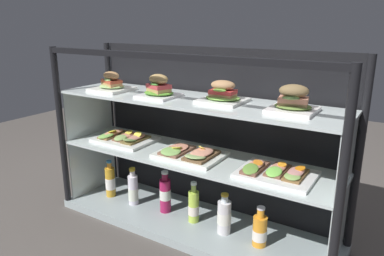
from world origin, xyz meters
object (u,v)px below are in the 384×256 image
Objects in this scene: plated_roll_sandwich_right_of_center at (223,95)px; open_sandwich_tray_far_right at (125,138)px; plated_roll_sandwich_far_right at (112,84)px; plated_roll_sandwich_far_left at (159,88)px; plated_roll_sandwich_left_of_center at (293,102)px; open_sandwich_tray_near_left_corner at (275,172)px; juice_bottle_back_right at (110,181)px; juice_bottle_back_left at (260,231)px; juice_bottle_tucked_behind at (194,206)px; open_sandwich_tray_left_of_center at (190,154)px; juice_bottle_front_second at (133,190)px; juice_bottle_front_right_end at (165,194)px; juice_bottle_back_center at (224,216)px.

open_sandwich_tray_far_right is (-0.63, -0.02, -0.32)m from plated_roll_sandwich_right_of_center.
plated_roll_sandwich_far_left reaches higher than plated_roll_sandwich_far_right.
plated_roll_sandwich_left_of_center reaches higher than open_sandwich_tray_near_left_corner.
juice_bottle_back_right is 0.99m from juice_bottle_back_left.
juice_bottle_tucked_behind is at bearing 3.49° from plated_roll_sandwich_far_right.
open_sandwich_tray_left_of_center is 0.46m from open_sandwich_tray_near_left_corner.
juice_bottle_front_right_end reaches higher than juice_bottle_front_second.
plated_roll_sandwich_left_of_center is 0.96× the size of juice_bottle_back_left.
juice_bottle_front_right_end is (-0.69, -0.00, -0.62)m from plated_roll_sandwich_left_of_center.
juice_bottle_front_second is at bearing -175.16° from plated_roll_sandwich_right_of_center.
juice_bottle_tucked_behind is at bearing 176.97° from juice_bottle_back_left.
plated_roll_sandwich_right_of_center is 0.84m from juice_bottle_front_second.
juice_bottle_tucked_behind is at bearing -179.34° from plated_roll_sandwich_left_of_center.
plated_roll_sandwich_far_left is 0.82× the size of juice_bottle_front_second.
open_sandwich_tray_near_left_corner reaches higher than juice_bottle_front_second.
plated_roll_sandwich_left_of_center is 0.85× the size of juice_bottle_tucked_behind.
juice_bottle_back_center is (0.72, 0.02, -0.63)m from plated_roll_sandwich_far_right.
juice_bottle_back_right is (-1.10, -0.02, -0.63)m from plated_roll_sandwich_left_of_center.
plated_roll_sandwich_left_of_center is 0.58× the size of open_sandwich_tray_left_of_center.
plated_roll_sandwich_far_right is 0.93× the size of juice_bottle_back_center.
open_sandwich_tray_near_left_corner is 1.47× the size of juice_bottle_tucked_behind.
juice_bottle_back_left is (-0.06, -0.00, -0.32)m from open_sandwich_tray_near_left_corner.
juice_bottle_front_second is at bearing -20.33° from open_sandwich_tray_far_right.
plated_roll_sandwich_left_of_center is 0.58× the size of open_sandwich_tray_near_left_corner.
open_sandwich_tray_near_left_corner is at bearing 0.40° from open_sandwich_tray_left_of_center.
plated_roll_sandwich_right_of_center is 0.90× the size of juice_bottle_tucked_behind.
juice_bottle_front_right_end reaches higher than juice_bottle_back_center.
plated_roll_sandwich_far_right is 0.64m from juice_bottle_front_second.
juice_bottle_front_second is (0.19, -0.01, -0.01)m from juice_bottle_back_right.
plated_roll_sandwich_right_of_center is 0.85× the size of juice_bottle_front_right_end.
juice_bottle_back_right is at bearing 177.51° from plated_roll_sandwich_far_left.
plated_roll_sandwich_left_of_center is at bearing 0.05° from juice_bottle_front_right_end.
plated_roll_sandwich_far_right is 1.02m from plated_roll_sandwich_left_of_center.
plated_roll_sandwich_far_left is 0.77× the size of juice_bottle_front_right_end.
plated_roll_sandwich_far_left is at bearing -178.71° from juice_bottle_back_left.
open_sandwich_tray_left_of_center is 1.65× the size of juice_bottle_back_left.
open_sandwich_tray_left_of_center reaches higher than open_sandwich_tray_far_right.
plated_roll_sandwich_right_of_center is 0.62× the size of open_sandwich_tray_near_left_corner.
juice_bottle_front_right_end reaches higher than juice_bottle_back_right.
juice_bottle_back_right is (-0.59, 0.01, -0.30)m from open_sandwich_tray_left_of_center.
juice_bottle_back_right is at bearing -178.87° from plated_roll_sandwich_left_of_center.
juice_bottle_front_right_end is at bearing 95.84° from plated_roll_sandwich_far_left.
plated_roll_sandwich_left_of_center is 0.58× the size of open_sandwich_tray_far_right.
plated_roll_sandwich_left_of_center is 1.03m from open_sandwich_tray_far_right.
plated_roll_sandwich_far_right is 0.87× the size of juice_bottle_back_right.
plated_roll_sandwich_far_right is 0.83× the size of juice_bottle_front_right_end.
open_sandwich_tray_near_left_corner is (0.30, -0.05, -0.32)m from plated_roll_sandwich_right_of_center.
plated_roll_sandwich_far_left is at bearing -176.71° from plated_roll_sandwich_left_of_center.
plated_roll_sandwich_right_of_center is at bearing 9.88° from juice_bottle_tucked_behind.
juice_bottle_front_right_end is (-0.34, -0.02, -0.61)m from plated_roll_sandwich_right_of_center.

